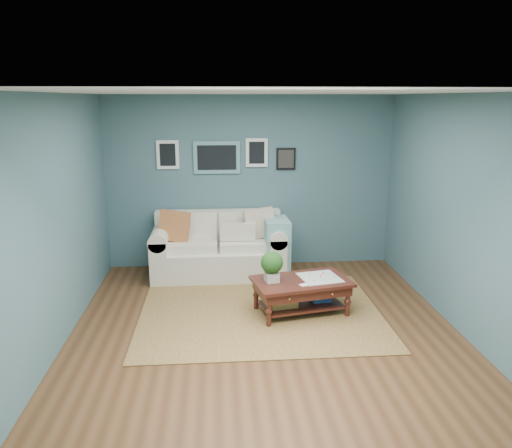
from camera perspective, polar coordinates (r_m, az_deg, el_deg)
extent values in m
plane|color=brown|center=(5.93, 1.07, -12.28)|extent=(5.00, 5.00, 0.00)
plane|color=white|center=(5.31, 1.21, 14.82)|extent=(5.00, 5.00, 0.00)
cube|color=#3D6168|center=(7.90, -0.65, 4.78)|extent=(4.50, 0.02, 2.70)
cube|color=#3D6168|center=(3.11, 5.74, -10.40)|extent=(4.50, 0.02, 2.70)
cube|color=#3D6168|center=(5.70, -21.99, 0.05)|extent=(0.02, 5.00, 2.70)
cube|color=#3D6168|center=(6.10, 22.65, 0.87)|extent=(0.02, 5.00, 2.70)
cube|color=#5D8D9C|center=(7.81, -4.50, 7.59)|extent=(0.72, 0.03, 0.50)
cube|color=black|center=(7.79, -4.50, 7.57)|extent=(0.60, 0.01, 0.38)
cube|color=white|center=(7.84, -10.05, 7.81)|extent=(0.34, 0.03, 0.44)
cube|color=white|center=(7.82, 0.08, 8.16)|extent=(0.34, 0.03, 0.44)
cube|color=black|center=(7.88, 3.44, 7.45)|extent=(0.30, 0.03, 0.34)
cube|color=#573A18|center=(6.42, 0.48, -10.05)|extent=(3.01, 2.41, 0.01)
cube|color=beige|center=(7.66, -4.27, -4.28)|extent=(1.48, 0.92, 0.44)
cube|color=beige|center=(7.87, -4.35, -0.21)|extent=(1.94, 0.23, 0.50)
cube|color=beige|center=(7.68, -10.78, -3.64)|extent=(0.25, 0.92, 0.65)
cube|color=beige|center=(7.68, 2.20, -3.39)|extent=(0.25, 0.92, 0.65)
cylinder|color=beige|center=(7.59, -10.89, -1.31)|extent=(0.27, 0.92, 0.27)
cylinder|color=beige|center=(7.59, 2.23, -1.06)|extent=(0.27, 0.92, 0.27)
cube|color=beige|center=(7.53, -7.33, -2.41)|extent=(0.75, 0.58, 0.14)
cube|color=beige|center=(7.53, -1.28, -2.29)|extent=(0.75, 0.58, 0.14)
cube|color=beige|center=(7.74, -7.29, 0.02)|extent=(0.75, 0.13, 0.38)
cube|color=beige|center=(7.74, -1.42, 0.14)|extent=(0.75, 0.13, 0.38)
cube|color=#CA5A33|center=(7.48, -9.32, -0.23)|extent=(0.50, 0.18, 0.50)
cube|color=beige|center=(7.55, 0.41, 0.09)|extent=(0.49, 0.19, 0.48)
cube|color=beige|center=(7.43, -2.08, -0.89)|extent=(0.52, 0.13, 0.25)
cube|color=#75A7A0|center=(7.52, 2.33, -2.54)|extent=(0.36, 0.57, 0.84)
cube|color=black|center=(6.28, 5.22, -6.54)|extent=(1.30, 0.92, 0.04)
cube|color=black|center=(6.31, 5.21, -7.21)|extent=(1.21, 0.82, 0.12)
cube|color=black|center=(6.40, 5.16, -9.16)|extent=(1.09, 0.71, 0.02)
sphere|color=gold|center=(5.94, 3.83, -8.57)|extent=(0.03, 0.03, 0.03)
sphere|color=gold|center=(6.14, 8.72, -7.93)|extent=(0.03, 0.03, 0.03)
cylinder|color=black|center=(5.97, 1.47, -9.92)|extent=(0.06, 0.06, 0.40)
cylinder|color=black|center=(6.34, 10.44, -8.69)|extent=(0.06, 0.06, 0.40)
cylinder|color=black|center=(6.44, 0.01, -8.06)|extent=(0.06, 0.06, 0.40)
cylinder|color=black|center=(6.78, 8.41, -7.05)|extent=(0.06, 0.06, 0.40)
cube|color=beige|center=(6.18, 1.82, -6.07)|extent=(0.19, 0.19, 0.12)
sphere|color=#22531C|center=(6.12, 1.83, -4.42)|extent=(0.28, 0.28, 0.28)
cube|color=silver|center=(6.36, 7.30, -6.09)|extent=(0.56, 0.56, 0.01)
cube|color=tan|center=(6.28, 3.06, -8.51)|extent=(0.38, 0.30, 0.20)
cube|color=#254C93|center=(6.49, 7.40, -8.24)|extent=(0.27, 0.22, 0.11)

